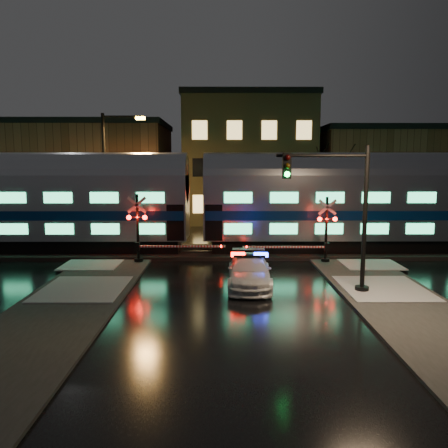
{
  "coord_description": "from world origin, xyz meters",
  "views": [
    {
      "loc": [
        -0.51,
        -21.33,
        5.45
      ],
      "look_at": [
        -0.38,
        2.5,
        2.2
      ],
      "focal_mm": 35.0,
      "sensor_mm": 36.0,
      "label": 1
    }
  ],
  "objects_px": {
    "crossing_signal_left": "(144,236)",
    "streetlight": "(109,169)",
    "traffic_light": "(342,217)",
    "crossing_signal_right": "(320,237)",
    "police_car": "(249,271)"
  },
  "relations": [
    {
      "from": "crossing_signal_left",
      "to": "streetlight",
      "type": "relative_size",
      "value": 0.61
    },
    {
      "from": "traffic_light",
      "to": "streetlight",
      "type": "height_order",
      "value": "streetlight"
    },
    {
      "from": "crossing_signal_right",
      "to": "crossing_signal_left",
      "type": "xyz_separation_m",
      "value": [
        -9.65,
        0.0,
        0.07
      ]
    },
    {
      "from": "police_car",
      "to": "traffic_light",
      "type": "distance_m",
      "value": 4.73
    },
    {
      "from": "crossing_signal_left",
      "to": "traffic_light",
      "type": "height_order",
      "value": "traffic_light"
    },
    {
      "from": "police_car",
      "to": "crossing_signal_right",
      "type": "relative_size",
      "value": 0.91
    },
    {
      "from": "police_car",
      "to": "traffic_light",
      "type": "xyz_separation_m",
      "value": [
        3.75,
        -1.23,
        2.62
      ]
    },
    {
      "from": "police_car",
      "to": "crossing_signal_left",
      "type": "bearing_deg",
      "value": 143.34
    },
    {
      "from": "traffic_light",
      "to": "crossing_signal_left",
      "type": "bearing_deg",
      "value": 138.76
    },
    {
      "from": "crossing_signal_left",
      "to": "police_car",
      "type": "bearing_deg",
      "value": -38.98
    },
    {
      "from": "police_car",
      "to": "crossing_signal_left",
      "type": "height_order",
      "value": "crossing_signal_left"
    },
    {
      "from": "crossing_signal_right",
      "to": "crossing_signal_left",
      "type": "distance_m",
      "value": 9.65
    },
    {
      "from": "traffic_light",
      "to": "streetlight",
      "type": "xyz_separation_m",
      "value": [
        -12.77,
        12.38,
        1.82
      ]
    },
    {
      "from": "crossing_signal_right",
      "to": "crossing_signal_left",
      "type": "height_order",
      "value": "crossing_signal_left"
    },
    {
      "from": "crossing_signal_left",
      "to": "crossing_signal_right",
      "type": "bearing_deg",
      "value": -0.02
    }
  ]
}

